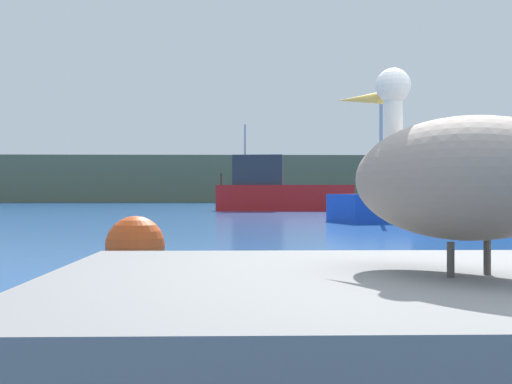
{
  "coord_description": "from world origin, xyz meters",
  "views": [
    {
      "loc": [
        -1.33,
        -2.93,
        1.02
      ],
      "look_at": [
        -0.75,
        20.19,
        1.06
      ],
      "focal_mm": 45.91,
      "sensor_mm": 36.0,
      "label": 1
    }
  ],
  "objects": [
    {
      "name": "fishing_boat_blue",
      "position": [
        6.25,
        20.69,
        0.95
      ],
      "size": [
        8.24,
        4.39,
        5.03
      ],
      "rotation": [
        0.0,
        0.0,
        3.39
      ],
      "color": "blue",
      "rests_on": "ground"
    },
    {
      "name": "pier_dock",
      "position": [
        -0.42,
        -0.24,
        0.34
      ],
      "size": [
        3.43,
        2.29,
        0.68
      ],
      "primitive_type": "cube",
      "color": "slate",
      "rests_on": "ground"
    },
    {
      "name": "fishing_boat_red",
      "position": [
        0.9,
        35.03,
        1.17
      ],
      "size": [
        8.05,
        3.0,
        5.03
      ],
      "rotation": [
        0.0,
        0.0,
        3.03
      ],
      "color": "red",
      "rests_on": "ground"
    },
    {
      "name": "mooring_buoy",
      "position": [
        -2.62,
        5.21,
        0.37
      ],
      "size": [
        0.74,
        0.74,
        0.74
      ],
      "primitive_type": "sphere",
      "color": "#E54C19",
      "rests_on": "ground"
    },
    {
      "name": "pelican",
      "position": [
        -0.42,
        -0.23,
        1.09
      ],
      "size": [
        1.05,
        1.44,
        0.93
      ],
      "rotation": [
        0.0,
        0.0,
        2.04
      ],
      "color": "gray",
      "rests_on": "pier_dock"
    },
    {
      "name": "hillside_backdrop",
      "position": [
        0.0,
        76.58,
        2.6
      ],
      "size": [
        140.0,
        16.79,
        5.19
      ],
      "primitive_type": "cube",
      "color": "#5B664C",
      "rests_on": "ground"
    },
    {
      "name": "fishing_boat_teal",
      "position": [
        11.17,
        29.41,
        0.79
      ],
      "size": [
        7.61,
        3.84,
        4.01
      ],
      "rotation": [
        0.0,
        0.0,
        3.39
      ],
      "color": "teal",
      "rests_on": "ground"
    }
  ]
}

